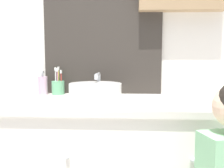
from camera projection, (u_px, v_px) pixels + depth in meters
wall_back at (131, 25)px, 1.71m from camera, size 3.20×0.18×2.50m
vanity_counter at (129, 168)px, 1.48m from camera, size 1.32×0.59×0.81m
sink_basin at (96, 91)px, 1.45m from camera, size 0.30×0.36×0.15m
toothbrush_holder at (58, 87)px, 1.67m from camera, size 0.08×0.08×0.19m
soap_dispenser at (43, 85)px, 1.66m from camera, size 0.06×0.06×0.16m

